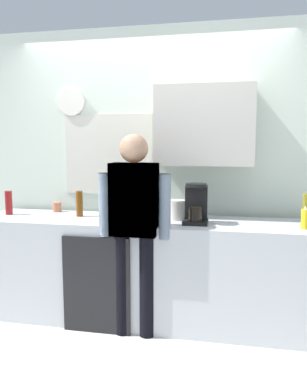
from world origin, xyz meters
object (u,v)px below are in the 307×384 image
(bottle_amber_beer, at_px, (79,204))
(storage_canister, at_px, (177,210))
(person_at_sink, at_px, (134,219))
(bottle_clear_soda, at_px, (118,207))
(coffee_maker, at_px, (196,205))
(cup_blue_mug, at_px, (138,212))
(potted_plant, at_px, (123,202))
(person_guest, at_px, (134,219))
(dish_soap, at_px, (305,219))
(bottle_olive_oil, at_px, (306,209))
(cup_terracotta_mug, at_px, (57,207))
(bottle_red_vinegar, at_px, (9,203))

(bottle_amber_beer, xyz_separation_m, storage_canister, (0.88, 0.01, -0.03))
(person_at_sink, bearing_deg, bottle_clear_soda, 138.39)
(coffee_maker, distance_m, bottle_amber_beer, 1.06)
(coffee_maker, bearing_deg, cup_blue_mug, 164.64)
(potted_plant, distance_m, person_guest, 0.46)
(dish_soap, bearing_deg, bottle_amber_beer, 175.07)
(bottle_olive_oil, xyz_separation_m, dish_soap, (-0.04, -0.18, -0.05))
(bottle_amber_beer, relative_size, cup_terracotta_mug, 2.50)
(person_at_sink, distance_m, person_guest, 0.00)
(coffee_maker, relative_size, dish_soap, 1.83)
(bottle_olive_oil, xyz_separation_m, person_guest, (-1.33, -0.37, -0.06))
(coffee_maker, xyz_separation_m, bottle_olive_oil, (0.88, 0.12, -0.02))
(bottle_red_vinegar, xyz_separation_m, cup_blue_mug, (1.21, 0.08, -0.06))
(bottle_red_vinegar, relative_size, bottle_amber_beer, 0.96)
(coffee_maker, xyz_separation_m, person_guest, (-0.46, -0.25, -0.08))
(potted_plant, bearing_deg, bottle_red_vinegar, -175.14)
(cup_terracotta_mug, distance_m, person_guest, 1.04)
(coffee_maker, height_order, cup_blue_mug, coffee_maker)
(coffee_maker, bearing_deg, cup_terracotta_mug, 168.24)
(bottle_red_vinegar, height_order, bottle_clear_soda, bottle_clear_soda)
(cup_blue_mug, bearing_deg, person_guest, -80.86)
(bottle_clear_soda, xyz_separation_m, person_at_sink, (0.16, -0.09, -0.07))
(bottle_olive_oil, distance_m, bottle_amber_beer, 1.93)
(person_at_sink, bearing_deg, cup_blue_mug, 86.97)
(coffee_maker, relative_size, bottle_clear_soda, 1.18)
(person_at_sink, height_order, person_guest, same)
(potted_plant, bearing_deg, bottle_clear_soda, -81.80)
(storage_canister, distance_m, person_at_sink, 0.46)
(bottle_olive_oil, relative_size, person_guest, 0.16)
(bottle_olive_oil, bearing_deg, bottle_clear_soda, -169.35)
(bottle_red_vinegar, bearing_deg, cup_terracotta_mug, 30.16)
(potted_plant, xyz_separation_m, person_at_sink, (0.21, -0.40, -0.06))
(storage_canister, height_order, person_at_sink, person_at_sink)
(storage_canister, bearing_deg, bottle_olive_oil, 0.52)
(coffee_maker, bearing_deg, bottle_amber_beer, 174.47)
(bottle_olive_oil, bearing_deg, cup_blue_mug, 179.17)
(dish_soap, bearing_deg, storage_canister, 170.16)
(bottle_olive_oil, relative_size, person_at_sink, 0.16)
(bottle_clear_soda, height_order, cup_terracotta_mug, bottle_clear_soda)
(bottle_clear_soda, bearing_deg, cup_blue_mug, 71.97)
(coffee_maker, relative_size, bottle_olive_oil, 1.32)
(bottle_red_vinegar, bearing_deg, potted_plant, 4.86)
(coffee_maker, height_order, bottle_amber_beer, coffee_maker)
(bottle_amber_beer, distance_m, cup_blue_mug, 0.54)
(bottle_amber_beer, distance_m, person_guest, 0.69)
(bottle_clear_soda, distance_m, dish_soap, 1.46)
(bottle_red_vinegar, bearing_deg, dish_soap, -2.80)
(bottle_clear_soda, bearing_deg, bottle_amber_beer, 148.99)
(dish_soap, distance_m, storage_canister, 1.02)
(bottle_clear_soda, distance_m, storage_canister, 0.53)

